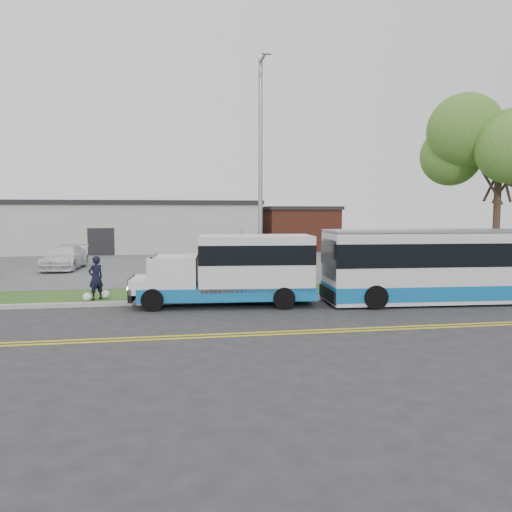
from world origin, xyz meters
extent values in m
plane|color=#28282B|center=(0.00, 0.00, 0.00)|extent=(140.00, 140.00, 0.00)
cube|color=gold|center=(0.00, -3.85, 0.01)|extent=(70.00, 0.12, 0.01)
cube|color=gold|center=(0.00, -4.15, 0.01)|extent=(70.00, 0.12, 0.01)
cube|color=#9E9B93|center=(0.00, 1.10, 0.07)|extent=(80.00, 0.30, 0.15)
cube|color=#2C4818|center=(0.00, 2.90, 0.05)|extent=(80.00, 3.30, 0.10)
cube|color=#4C4C4F|center=(0.00, 17.00, 0.05)|extent=(80.00, 25.00, 0.10)
cube|color=#9E9E99|center=(-6.00, 27.00, 2.00)|extent=(25.00, 10.00, 4.00)
cube|color=black|center=(-6.00, 27.00, 4.17)|extent=(25.40, 10.40, 0.35)
cube|color=black|center=(-6.00, 22.05, 1.10)|extent=(2.00, 0.15, 2.20)
cube|color=brown|center=(10.50, 26.00, 1.80)|extent=(6.00, 7.00, 3.60)
cube|color=black|center=(10.50, 26.00, 3.75)|extent=(6.30, 7.30, 0.30)
cylinder|color=#3B2720|center=(14.00, 3.00, 2.48)|extent=(0.32, 0.32, 4.76)
ellipsoid|color=#336924|center=(14.00, 3.00, 6.22)|extent=(5.20, 5.20, 4.42)
cylinder|color=gray|center=(3.00, 2.80, 4.85)|extent=(0.18, 0.18, 9.50)
cylinder|color=gray|center=(3.00, 2.10, 9.50)|extent=(0.12, 1.40, 0.12)
cube|color=gray|center=(3.00, 1.45, 9.45)|extent=(0.35, 0.18, 0.12)
cube|color=#0E5D9D|center=(1.37, 0.57, 0.52)|extent=(6.55, 2.72, 0.47)
cube|color=silver|center=(2.40, 0.48, 1.60)|extent=(4.31, 2.52, 1.97)
cube|color=black|center=(2.40, 0.48, 1.92)|extent=(4.33, 2.56, 0.70)
cube|color=silver|center=(-0.59, 0.75, 1.27)|extent=(1.86, 2.16, 1.13)
cube|color=black|center=(-1.29, 0.81, 1.45)|extent=(0.25, 1.78, 0.84)
cube|color=silver|center=(-1.62, 0.84, 0.80)|extent=(1.11, 2.00, 0.52)
cube|color=black|center=(-2.04, 0.88, 0.52)|extent=(0.31, 1.93, 0.47)
sphere|color=#FFD88C|center=(-2.15, 0.18, 0.75)|extent=(0.20, 0.20, 0.19)
sphere|color=#FFD88C|center=(-2.02, 1.59, 0.75)|extent=(0.20, 0.20, 0.19)
cylinder|color=black|center=(-1.34, -0.20, 0.39)|extent=(0.81, 0.33, 0.79)
cylinder|color=black|center=(-1.16, 1.82, 0.39)|extent=(0.81, 0.33, 0.79)
cylinder|color=black|center=(3.24, -0.61, 0.39)|extent=(0.81, 0.33, 0.79)
cylinder|color=black|center=(3.42, 1.41, 0.39)|extent=(0.81, 0.33, 0.79)
cube|color=silver|center=(10.01, -0.31, 1.40)|extent=(10.02, 2.84, 2.61)
cube|color=#0E5D9D|center=(10.01, -0.31, 0.50)|extent=(10.04, 2.86, 0.54)
cube|color=black|center=(10.01, -0.31, 1.89)|extent=(10.06, 2.88, 0.86)
cube|color=black|center=(5.11, -0.01, 1.71)|extent=(0.21, 2.07, 1.44)
cube|color=black|center=(5.05, -0.01, 0.41)|extent=(0.24, 2.25, 0.45)
cube|color=gray|center=(10.01, -0.31, 2.72)|extent=(10.02, 2.84, 0.11)
cylinder|color=black|center=(6.44, -1.16, 0.43)|extent=(0.88, 0.34, 0.86)
cylinder|color=black|center=(6.57, 0.97, 0.43)|extent=(0.88, 0.34, 0.86)
cylinder|color=black|center=(12.41, 0.61, 0.43)|extent=(0.88, 0.34, 0.86)
imported|color=black|center=(-3.51, 1.90, 0.94)|extent=(0.73, 0.70, 1.68)
imported|color=silver|center=(-6.82, 12.77, 0.78)|extent=(2.25, 4.84, 1.37)
sphere|color=white|center=(-3.81, 1.65, 0.26)|extent=(0.32, 0.32, 0.32)
sphere|color=white|center=(-3.21, 2.15, 0.26)|extent=(0.32, 0.32, 0.32)
camera|label=1|loc=(-0.65, -17.65, 3.46)|focal=35.00mm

